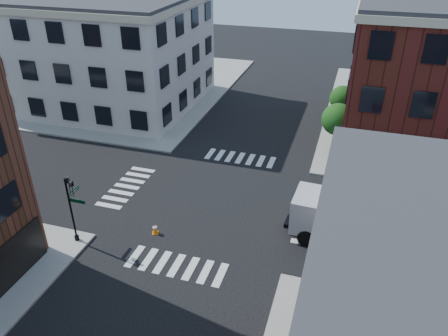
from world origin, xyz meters
name	(u,v)px	position (x,y,z in m)	size (l,w,h in m)	color
ground	(214,202)	(0.00, 0.00, 0.00)	(120.00, 120.00, 0.00)	black
sidewalk_nw	(107,83)	(-21.00, 21.00, 0.07)	(30.00, 30.00, 0.15)	gray
building_nw	(93,51)	(-19.00, 16.00, 5.50)	(22.00, 16.00, 11.00)	beige
tree_near	(338,121)	(7.56, 9.98, 3.16)	(2.69, 2.69, 4.49)	black
tree_far	(343,100)	(7.56, 15.98, 2.87)	(2.43, 2.43, 4.07)	black
signal_pole	(72,203)	(-6.72, -6.68, 2.86)	(1.29, 1.24, 4.60)	black
box_truck	(373,217)	(10.60, -1.83, 2.18)	(9.41, 3.29, 4.20)	white
traffic_cone	(155,229)	(-2.48, -4.58, 0.35)	(0.52, 0.52, 0.72)	orange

